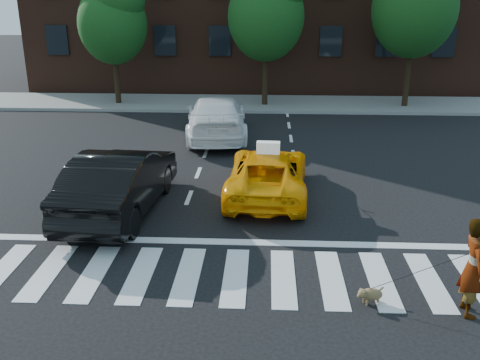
% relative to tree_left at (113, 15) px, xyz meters
% --- Properties ---
extents(ground, '(120.00, 120.00, 0.00)m').
position_rel_tree_left_xyz_m(ground, '(6.97, -17.00, -4.44)').
color(ground, black).
rests_on(ground, ground).
extents(crosswalk, '(13.00, 2.40, 0.01)m').
position_rel_tree_left_xyz_m(crosswalk, '(6.97, -17.00, -4.43)').
color(crosswalk, silver).
rests_on(crosswalk, ground).
extents(stop_line, '(12.00, 0.30, 0.01)m').
position_rel_tree_left_xyz_m(stop_line, '(6.97, -15.40, -4.43)').
color(stop_line, silver).
rests_on(stop_line, ground).
extents(sidewalk_far, '(30.00, 4.00, 0.15)m').
position_rel_tree_left_xyz_m(sidewalk_far, '(6.97, 0.50, -4.37)').
color(sidewalk_far, slate).
rests_on(sidewalk_far, ground).
extents(tree_left, '(3.39, 3.38, 6.50)m').
position_rel_tree_left_xyz_m(tree_left, '(0.00, 0.00, 0.00)').
color(tree_left, black).
rests_on(tree_left, ground).
extents(tree_mid, '(3.69, 3.69, 7.10)m').
position_rel_tree_left_xyz_m(tree_mid, '(7.50, -0.00, 0.41)').
color(tree_mid, black).
rests_on(tree_mid, ground).
extents(taxi, '(2.43, 4.87, 1.33)m').
position_rel_tree_left_xyz_m(taxi, '(7.63, -12.22, -3.78)').
color(taxi, '#FFA305').
rests_on(taxi, ground).
extents(black_sedan, '(2.21, 5.35, 1.72)m').
position_rel_tree_left_xyz_m(black_sedan, '(3.70, -13.67, -3.58)').
color(black_sedan, black).
rests_on(black_sedan, ground).
extents(white_suv, '(2.84, 5.88, 1.65)m').
position_rel_tree_left_xyz_m(white_suv, '(5.57, -5.97, -3.62)').
color(white_suv, white).
rests_on(white_suv, ground).
extents(woman, '(0.48, 0.71, 1.90)m').
position_rel_tree_left_xyz_m(woman, '(11.34, -18.10, -3.49)').
color(woman, '#999999').
rests_on(woman, ground).
extents(dog, '(0.56, 0.39, 0.34)m').
position_rel_tree_left_xyz_m(dog, '(9.58, -17.87, -4.24)').
color(dog, olive).
rests_on(dog, ground).
extents(taxi_sign, '(0.66, 0.31, 0.32)m').
position_rel_tree_left_xyz_m(taxi_sign, '(7.63, -12.42, -2.95)').
color(taxi_sign, white).
rests_on(taxi_sign, taxi).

